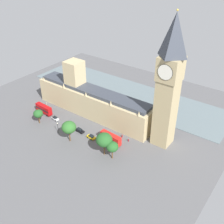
{
  "coord_description": "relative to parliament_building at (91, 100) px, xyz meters",
  "views": [
    {
      "loc": [
        91.04,
        80.44,
        77.06
      ],
      "look_at": [
        1.0,
        14.04,
        7.8
      ],
      "focal_mm": 43.83,
      "sensor_mm": 36.0,
      "label": 1
    }
  ],
  "objects": [
    {
      "name": "plane_tree_slot_10",
      "position": [
        22.55,
        26.09,
        -0.19
      ],
      "size": [
        6.95,
        6.95,
        10.76
      ],
      "color": "brown",
      "rests_on": "ground"
    },
    {
      "name": "plane_tree_slot_12",
      "position": [
        22.92,
        -14.87,
        -2.48
      ],
      "size": [
        4.74,
        4.74,
        7.56
      ],
      "color": "brown",
      "rests_on": "ground"
    },
    {
      "name": "street_lamp_slot_13",
      "position": [
        23.05,
        -1.28,
        -4.01
      ],
      "size": [
        0.56,
        0.56,
        5.57
      ],
      "color": "black",
      "rests_on": "ground"
    },
    {
      "name": "pedestrian_far_end",
      "position": [
        8.9,
        29.42,
        -7.25
      ],
      "size": [
        0.62,
        0.67,
        1.58
      ],
      "rotation": [
        0.0,
        0.0,
        3.74
      ],
      "color": "maroon",
      "rests_on": "ground"
    },
    {
      "name": "plane_tree_kerbside",
      "position": [
        24.42,
        7.71,
        -0.46
      ],
      "size": [
        6.5,
        6.5,
        10.3
      ],
      "color": "brown",
      "rests_on": "ground"
    },
    {
      "name": "car_dark_green_leading",
      "position": [
        16.54,
        -1.59,
        -7.08
      ],
      "size": [
        2.12,
        4.44,
        1.74
      ],
      "rotation": [
        0.0,
        0.0,
        -0.08
      ],
      "color": "#19472D",
      "rests_on": "ground"
    },
    {
      "name": "parliament_building",
      "position": [
        0.0,
        0.0,
        0.0
      ],
      "size": [
        12.05,
        67.52,
        26.69
      ],
      "color": "tan",
      "rests_on": "ground"
    },
    {
      "name": "pedestrian_opposite_hall",
      "position": [
        8.53,
        -25.69,
        -7.24
      ],
      "size": [
        0.57,
        0.66,
        1.62
      ],
      "rotation": [
        0.0,
        0.0,
        2.81
      ],
      "color": "gray",
      "rests_on": "ground"
    },
    {
      "name": "clock_tower",
      "position": [
        0.23,
        41.77,
        21.97
      ],
      "size": [
        9.01,
        9.01,
        57.84
      ],
      "color": "tan",
      "rests_on": "ground"
    },
    {
      "name": "double_decker_bus_midblock",
      "position": [
        15.13,
        -20.06,
        -5.33
      ],
      "size": [
        3.08,
        10.61,
        4.75
      ],
      "rotation": [
        0.0,
        0.0,
        -0.05
      ],
      "color": "#B20C0F",
      "rests_on": "ground"
    },
    {
      "name": "double_decker_bus_by_river_gate",
      "position": [
        14.54,
        23.52,
        -5.33
      ],
      "size": [
        3.23,
        10.64,
        4.75
      ],
      "rotation": [
        0.0,
        0.0,
        -0.07
      ],
      "color": "red",
      "rests_on": "ground"
    },
    {
      "name": "ground_plane",
      "position": [
        1.99,
        1.67,
        -7.97
      ],
      "size": [
        137.52,
        137.52,
        0.0
      ],
      "primitive_type": "plane",
      "color": "#565659"
    },
    {
      "name": "car_yellow_cab_corner",
      "position": [
        17.29,
        14.32,
        -7.08
      ],
      "size": [
        2.19,
        4.36,
        1.74
      ],
      "rotation": [
        0.0,
        0.0,
        3.08
      ],
      "color": "gold",
      "rests_on": "ground"
    },
    {
      "name": "plane_tree_slot_11",
      "position": [
        22.49,
        30.25,
        -1.93
      ],
      "size": [
        5.09,
        5.09,
        8.25
      ],
      "color": "brown",
      "rests_on": "ground"
    },
    {
      "name": "car_black_trailing",
      "position": [
        16.61,
        6.53,
        -7.08
      ],
      "size": [
        2.18,
        4.91,
        1.74
      ],
      "rotation": [
        0.0,
        0.0,
        -0.07
      ],
      "color": "black",
      "rests_on": "ground"
    },
    {
      "name": "pedestrian_under_trees",
      "position": [
        8.07,
        25.32,
        -7.21
      ],
      "size": [
        0.61,
        0.5,
        1.67
      ],
      "rotation": [
        0.0,
        0.0,
        1.65
      ],
      "color": "maroon",
      "rests_on": "ground"
    },
    {
      "name": "river_thames",
      "position": [
        -29.46,
        1.67,
        -7.84
      ],
      "size": [
        31.9,
        123.76,
        0.25
      ],
      "primitive_type": "cube",
      "color": "slate",
      "rests_on": "ground"
    },
    {
      "name": "car_white_near_tower",
      "position": [
        16.21,
        -10.63,
        -7.08
      ],
      "size": [
        2.14,
        4.23,
        1.74
      ],
      "rotation": [
        0.0,
        0.0,
        -0.1
      ],
      "color": "silver",
      "rests_on": "ground"
    }
  ]
}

